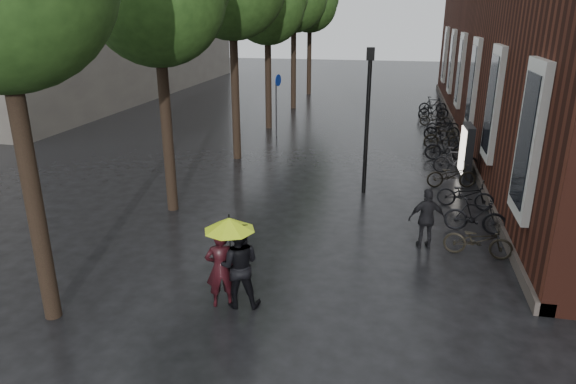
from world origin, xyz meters
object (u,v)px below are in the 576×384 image
(parked_bicycles, at_px, (447,145))
(pedestrian_walking, at_px, (427,219))
(person_black, at_px, (239,265))
(lamp_post, at_px, (368,108))
(person_burgundy, at_px, (221,268))
(ad_lightbox, at_px, (466,152))

(parked_bicycles, bearing_deg, pedestrian_walking, -97.47)
(person_black, relative_size, lamp_post, 0.39)
(person_black, distance_m, pedestrian_walking, 5.30)
(lamp_post, bearing_deg, pedestrian_walking, -64.97)
(parked_bicycles, bearing_deg, person_burgundy, -112.68)
(person_burgundy, xyz_separation_m, pedestrian_walking, (4.22, 3.72, -0.05))
(person_black, relative_size, parked_bicycles, 0.09)
(person_black, bearing_deg, pedestrian_walking, -147.36)
(pedestrian_walking, height_order, ad_lightbox, ad_lightbox)
(pedestrian_walking, xyz_separation_m, lamp_post, (-1.84, 3.95, 2.07))
(person_black, xyz_separation_m, ad_lightbox, (5.48, 10.00, 0.07))
(pedestrian_walking, bearing_deg, parked_bicycles, -109.45)
(person_burgundy, bearing_deg, parked_bicycles, -137.19)
(person_black, height_order, pedestrian_walking, person_black)
(person_black, height_order, ad_lightbox, ad_lightbox)
(pedestrian_walking, relative_size, parked_bicycles, 0.08)
(person_black, xyz_separation_m, parked_bicycles, (5.08, 12.92, -0.44))
(person_burgundy, xyz_separation_m, parked_bicycles, (5.44, 13.01, -0.37))
(person_burgundy, height_order, lamp_post, lamp_post)
(person_black, distance_m, lamp_post, 8.08)
(pedestrian_walking, bearing_deg, person_burgundy, 29.44)
(person_burgundy, relative_size, person_black, 0.92)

